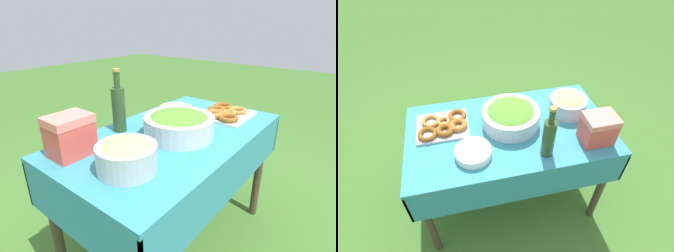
{
  "view_description": "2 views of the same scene",
  "coord_description": "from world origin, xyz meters",
  "views": [
    {
      "loc": [
        -1.0,
        -0.75,
        1.28
      ],
      "look_at": [
        -0.0,
        0.04,
        0.77
      ],
      "focal_mm": 28.0,
      "sensor_mm": 36.0,
      "label": 1
    },
    {
      "loc": [
        0.28,
        1.13,
        1.84
      ],
      "look_at": [
        0.03,
        0.06,
        0.82
      ],
      "focal_mm": 28.0,
      "sensor_mm": 36.0,
      "label": 2
    }
  ],
  "objects": [
    {
      "name": "salad_bowl",
      "position": [
        -0.02,
        -0.04,
        0.81
      ],
      "size": [
        0.35,
        0.35,
        0.13
      ],
      "color": "silver",
      "rests_on": "picnic_table"
    },
    {
      "name": "plate_stack",
      "position": [
        0.24,
        0.16,
        0.76
      ],
      "size": [
        0.2,
        0.2,
        0.05
      ],
      "color": "white",
      "rests_on": "picnic_table"
    },
    {
      "name": "cooler_box",
      "position": [
        -0.46,
        0.2,
        0.83
      ],
      "size": [
        0.18,
        0.14,
        0.18
      ],
      "color": "#E04C42",
      "rests_on": "picnic_table"
    },
    {
      "name": "picnic_table",
      "position": [
        0.0,
        0.0,
        0.63
      ],
      "size": [
        1.24,
        0.7,
        0.74
      ],
      "color": "teal",
      "rests_on": "ground_plane"
    },
    {
      "name": "donut_platter",
      "position": [
        0.39,
        -0.09,
        0.76
      ],
      "size": [
        0.33,
        0.28,
        0.05
      ],
      "color": "silver",
      "rests_on": "picnic_table"
    },
    {
      "name": "olive_oil_bottle",
      "position": [
        -0.15,
        0.24,
        0.87
      ],
      "size": [
        0.07,
        0.07,
        0.33
      ],
      "color": "#2D4723",
      "rests_on": "picnic_table"
    },
    {
      "name": "pasta_bowl",
      "position": [
        -0.4,
        -0.08,
        0.81
      ],
      "size": [
        0.24,
        0.24,
        0.13
      ],
      "color": "#B2B7BC",
      "rests_on": "picnic_table"
    },
    {
      "name": "ground_plane",
      "position": [
        0.0,
        0.0,
        0.0
      ],
      "size": [
        14.0,
        14.0,
        0.0
      ],
      "primitive_type": "plane",
      "color": "#3D6B28"
    }
  ]
}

